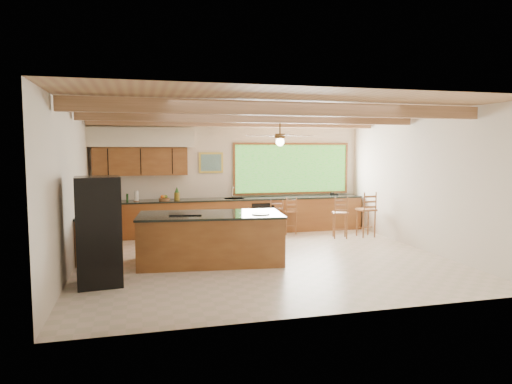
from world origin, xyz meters
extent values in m
plane|color=beige|center=(0.00, 0.00, 0.00)|extent=(7.20, 7.20, 0.00)
cube|color=beige|center=(0.00, 3.25, 1.50)|extent=(7.20, 0.04, 3.00)
cube|color=beige|center=(0.00, -3.25, 1.50)|extent=(7.20, 0.04, 3.00)
cube|color=beige|center=(-3.60, 0.00, 1.50)|extent=(0.04, 6.50, 3.00)
cube|color=beige|center=(3.60, 0.00, 1.50)|extent=(0.04, 6.50, 3.00)
cube|color=#9E7A4F|center=(0.00, 0.00, 3.00)|extent=(7.20, 6.50, 0.04)
cube|color=#A47552|center=(0.00, -1.60, 2.86)|extent=(7.10, 0.15, 0.22)
cube|color=#A47552|center=(0.00, 0.50, 2.86)|extent=(7.10, 0.15, 0.22)
cube|color=#A47552|center=(0.00, 2.30, 2.86)|extent=(7.10, 0.15, 0.22)
cube|color=brown|center=(-2.35, 3.06, 1.90)|extent=(2.30, 0.35, 0.70)
cube|color=beige|center=(-2.35, 2.99, 2.50)|extent=(2.60, 0.50, 0.48)
cylinder|color=#FFEABF|center=(-3.05, 2.99, 2.27)|extent=(0.10, 0.10, 0.01)
cylinder|color=#FFEABF|center=(-1.65, 2.99, 2.27)|extent=(0.10, 0.10, 0.01)
cube|color=#599E38|center=(1.70, 3.22, 1.67)|extent=(3.20, 0.04, 1.30)
cube|color=gold|center=(-0.55, 3.22, 1.85)|extent=(0.64, 0.03, 0.54)
cube|color=#3D6F53|center=(-0.55, 3.20, 1.85)|extent=(0.54, 0.01, 0.44)
cube|color=brown|center=(0.00, 2.91, 0.44)|extent=(7.00, 0.65, 0.88)
cube|color=black|center=(0.00, 2.91, 0.90)|extent=(7.04, 0.69, 0.04)
cube|color=brown|center=(-3.26, 1.35, 0.44)|extent=(0.65, 2.35, 0.88)
cube|color=black|center=(-3.26, 1.35, 0.90)|extent=(0.69, 2.39, 0.04)
cube|color=black|center=(0.70, 2.58, 0.42)|extent=(0.60, 0.02, 0.78)
cube|color=silver|center=(0.00, 2.91, 0.91)|extent=(0.50, 0.38, 0.03)
cylinder|color=silver|center=(0.00, 3.11, 1.07)|extent=(0.03, 0.03, 0.30)
cylinder|color=silver|center=(0.00, 3.01, 1.20)|extent=(0.03, 0.20, 0.03)
cylinder|color=silver|center=(-2.48, 2.86, 1.05)|extent=(0.11, 0.11, 0.26)
cylinder|color=#1B3E19|center=(-2.92, 3.06, 1.03)|extent=(0.06, 0.06, 0.22)
cylinder|color=#1B3E19|center=(-2.69, 2.90, 1.01)|extent=(0.05, 0.05, 0.19)
cube|color=black|center=(2.87, 2.98, 0.96)|extent=(0.19, 0.16, 0.08)
cube|color=brown|center=(-1.07, -0.04, 0.46)|extent=(2.83, 1.54, 0.92)
cube|color=black|center=(-1.07, -0.04, 0.94)|extent=(2.88, 1.58, 0.04)
cube|color=black|center=(-1.55, 0.01, 0.97)|extent=(0.65, 0.54, 0.02)
cylinder|color=silver|center=(-0.16, -0.37, 0.97)|extent=(0.33, 0.33, 0.02)
cube|color=black|center=(-3.05, -1.05, 0.89)|extent=(0.76, 0.74, 1.77)
cube|color=silver|center=(-2.71, -1.05, 0.89)|extent=(0.02, 0.05, 1.63)
cube|color=brown|center=(0.77, 1.60, 0.61)|extent=(0.44, 0.44, 0.04)
cylinder|color=brown|center=(0.62, 1.46, 0.30)|extent=(0.03, 0.03, 0.59)
cylinder|color=brown|center=(0.91, 1.46, 0.30)|extent=(0.03, 0.03, 0.59)
cylinder|color=brown|center=(0.62, 1.74, 0.30)|extent=(0.03, 0.03, 0.59)
cylinder|color=brown|center=(0.91, 1.74, 0.30)|extent=(0.03, 0.03, 0.59)
cube|color=brown|center=(1.36, 2.45, 0.59)|extent=(0.39, 0.39, 0.04)
cylinder|color=brown|center=(1.22, 2.31, 0.29)|extent=(0.03, 0.03, 0.57)
cylinder|color=brown|center=(1.50, 2.31, 0.29)|extent=(0.03, 0.03, 0.57)
cylinder|color=brown|center=(1.22, 2.59, 0.29)|extent=(0.03, 0.03, 0.57)
cylinder|color=brown|center=(1.50, 2.59, 0.29)|extent=(0.03, 0.03, 0.57)
cube|color=brown|center=(3.12, 1.60, 0.69)|extent=(0.43, 0.43, 0.04)
cylinder|color=brown|center=(2.96, 1.44, 0.33)|extent=(0.04, 0.04, 0.67)
cylinder|color=brown|center=(3.29, 1.44, 0.33)|extent=(0.04, 0.04, 0.67)
cylinder|color=brown|center=(2.96, 1.76, 0.33)|extent=(0.04, 0.04, 0.67)
cylinder|color=brown|center=(3.29, 1.76, 0.33)|extent=(0.04, 0.04, 0.67)
cube|color=brown|center=(2.42, 1.60, 0.63)|extent=(0.47, 0.47, 0.04)
cylinder|color=brown|center=(2.27, 1.45, 0.31)|extent=(0.04, 0.04, 0.61)
cylinder|color=brown|center=(2.57, 1.45, 0.31)|extent=(0.04, 0.04, 0.61)
cylinder|color=brown|center=(2.27, 1.75, 0.31)|extent=(0.04, 0.04, 0.61)
cylinder|color=brown|center=(2.57, 1.75, 0.31)|extent=(0.04, 0.04, 0.61)
camera|label=1|loc=(-2.39, -8.73, 2.21)|focal=32.00mm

